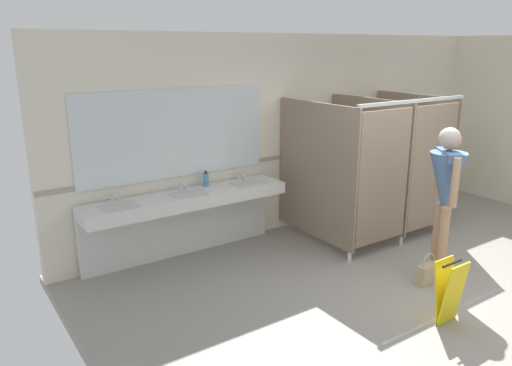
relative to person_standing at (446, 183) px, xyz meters
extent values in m
cube|color=gray|center=(-0.14, -0.25, -1.14)|extent=(7.39, 5.61, 0.10)
cube|color=beige|center=(-0.14, 2.31, 0.27)|extent=(7.39, 0.12, 2.72)
cube|color=#9E937F|center=(-0.14, 2.25, -0.04)|extent=(7.39, 0.01, 0.06)
cube|color=silver|center=(-2.19, 1.97, -0.31)|extent=(2.55, 0.53, 0.14)
cube|color=silver|center=(-2.19, 2.19, -0.74)|extent=(2.55, 0.08, 0.72)
cube|color=beige|center=(-3.04, 1.94, -0.29)|extent=(0.42, 0.29, 0.11)
cylinder|color=silver|center=(-3.04, 2.14, -0.18)|extent=(0.04, 0.04, 0.11)
cylinder|color=silver|center=(-3.04, 2.09, -0.14)|extent=(0.03, 0.11, 0.03)
sphere|color=silver|center=(-2.97, 2.15, -0.21)|extent=(0.04, 0.04, 0.04)
cube|color=beige|center=(-2.19, 1.94, -0.29)|extent=(0.42, 0.29, 0.11)
cylinder|color=silver|center=(-2.19, 2.14, -0.18)|extent=(0.04, 0.04, 0.11)
cylinder|color=silver|center=(-2.19, 2.09, -0.14)|extent=(0.03, 0.11, 0.03)
sphere|color=silver|center=(-2.12, 2.15, -0.21)|extent=(0.04, 0.04, 0.04)
cube|color=beige|center=(-1.35, 1.94, -0.29)|extent=(0.42, 0.29, 0.11)
cylinder|color=silver|center=(-1.35, 2.14, -0.18)|extent=(0.04, 0.04, 0.11)
cylinder|color=silver|center=(-1.35, 2.09, -0.14)|extent=(0.03, 0.11, 0.03)
sphere|color=silver|center=(-1.28, 2.15, -0.21)|extent=(0.04, 0.04, 0.04)
cube|color=silver|center=(-2.19, 2.24, 0.45)|extent=(2.45, 0.02, 1.07)
cube|color=#84705B|center=(-0.60, 1.49, -0.09)|extent=(0.03, 1.48, 1.76)
cylinder|color=silver|center=(-0.60, 0.81, -1.03)|extent=(0.05, 0.05, 0.12)
cube|color=#84705B|center=(0.35, 1.49, -0.09)|extent=(0.03, 1.48, 1.76)
cylinder|color=silver|center=(0.35, 0.81, -1.03)|extent=(0.05, 0.05, 0.12)
cube|color=#84705B|center=(1.29, 1.49, -0.09)|extent=(0.03, 1.48, 1.76)
cylinder|color=silver|center=(1.29, 0.81, -1.03)|extent=(0.05, 0.05, 0.12)
cube|color=#84705B|center=(-0.12, 0.78, -0.09)|extent=(0.87, 0.03, 1.66)
cube|color=#84705B|center=(0.82, 0.78, -0.09)|extent=(0.87, 0.03, 1.66)
cube|color=#B7BABF|center=(0.35, 0.78, 0.81)|extent=(1.95, 0.04, 0.04)
cylinder|color=tan|center=(0.05, 0.07, -0.67)|extent=(0.11, 0.11, 0.84)
cylinder|color=tan|center=(-0.05, -0.07, -0.67)|extent=(0.11, 0.11, 0.84)
cone|color=#4C6B99|center=(0.00, 0.00, -0.01)|extent=(0.56, 0.56, 0.72)
cube|color=#4C6B99|center=(0.00, 0.00, 0.32)|extent=(0.40, 0.46, 0.10)
cylinder|color=tan|center=(0.15, 0.21, 0.08)|extent=(0.08, 0.08, 0.54)
cylinder|color=tan|center=(-0.15, -0.21, 0.08)|extent=(0.08, 0.08, 0.54)
sphere|color=tan|center=(0.00, 0.00, 0.49)|extent=(0.23, 0.23, 0.23)
sphere|color=#A59E93|center=(-0.01, 0.01, 0.51)|extent=(0.23, 0.23, 0.23)
cube|color=tan|center=(-0.29, -0.09, -0.98)|extent=(0.27, 0.12, 0.22)
torus|color=tan|center=(-0.29, -0.09, -0.83)|extent=(0.21, 0.02, 0.21)
cylinder|color=teal|center=(-1.86, 2.13, -0.16)|extent=(0.07, 0.07, 0.16)
cylinder|color=black|center=(-1.86, 2.13, -0.06)|extent=(0.03, 0.03, 0.04)
cube|color=yellow|center=(-0.82, -0.75, -0.78)|extent=(0.28, 0.10, 0.63)
cube|color=yellow|center=(-0.82, -0.66, -0.78)|extent=(0.28, 0.10, 0.63)
cylinder|color=black|center=(-0.82, -0.71, -0.48)|extent=(0.28, 0.02, 0.02)
cylinder|color=#B7BABF|center=(-0.08, -0.19, -1.09)|extent=(0.14, 0.14, 0.01)
camera|label=1|loc=(-4.69, -3.16, 1.47)|focal=34.62mm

